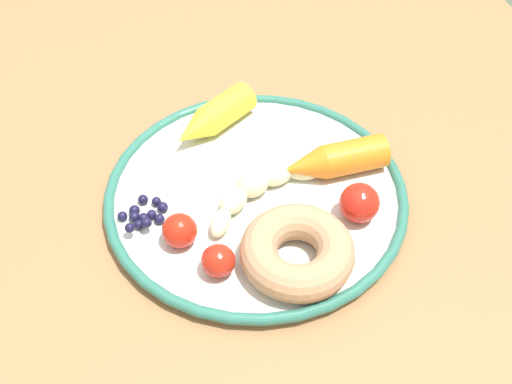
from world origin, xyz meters
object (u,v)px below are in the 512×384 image
at_px(carrot_orange, 333,160).
at_px(tomato_near, 180,231).
at_px(plate, 256,194).
at_px(tomato_mid, 359,203).
at_px(carrot_yellow, 213,118).
at_px(banana, 257,188).
at_px(donut, 297,252).
at_px(tomato_far, 218,261).
at_px(blueberry_pile, 144,214).
at_px(dining_table, 267,219).

relative_size(carrot_orange, tomato_near, 3.41).
height_order(plate, tomato_mid, tomato_mid).
relative_size(plate, carrot_yellow, 2.90).
bearing_deg(carrot_yellow, banana, -168.42).
relative_size(carrot_yellow, tomato_mid, 2.72).
bearing_deg(banana, donut, -170.73).
relative_size(banana, carrot_orange, 1.18).
bearing_deg(plate, donut, -171.38).
height_order(tomato_mid, tomato_far, tomato_mid).
distance_m(blueberry_pile, tomato_mid, 0.23).
bearing_deg(donut, dining_table, -3.65).
relative_size(blueberry_pile, tomato_mid, 1.28).
relative_size(carrot_orange, tomato_mid, 2.89).
bearing_deg(carrot_yellow, tomato_near, 157.42).
xyz_separation_m(dining_table, tomato_mid, (-0.10, -0.07, 0.12)).
bearing_deg(carrot_orange, tomato_far, 123.81).
distance_m(plate, banana, 0.02).
xyz_separation_m(banana, tomato_far, (-0.09, 0.06, 0.00)).
bearing_deg(tomato_near, tomato_far, -146.36).
bearing_deg(blueberry_pile, tomato_mid, -103.23).
bearing_deg(dining_table, donut, 176.35).
bearing_deg(donut, tomato_near, 62.98).
height_order(dining_table, donut, donut).
xyz_separation_m(carrot_yellow, tomato_near, (-0.16, 0.07, -0.00)).
relative_size(donut, tomato_mid, 2.67).
distance_m(banana, blueberry_pile, 0.12).
bearing_deg(tomato_far, plate, -33.14).
distance_m(plate, donut, 0.11).
height_order(donut, tomato_mid, tomato_mid).
bearing_deg(tomato_mid, tomato_near, 86.41).
relative_size(dining_table, banana, 8.13).
height_order(dining_table, tomato_mid, tomato_mid).
distance_m(blueberry_pile, tomato_far, 0.11).
xyz_separation_m(donut, tomato_far, (0.01, 0.08, -0.00)).
height_order(dining_table, banana, banana).
xyz_separation_m(banana, donut, (-0.10, -0.02, 0.01)).
bearing_deg(carrot_orange, donut, 145.84).
height_order(banana, tomato_mid, tomato_mid).
height_order(plate, carrot_yellow, carrot_yellow).
relative_size(carrot_yellow, tomato_near, 3.21).
xyz_separation_m(plate, donut, (-0.10, -0.02, 0.02)).
xyz_separation_m(donut, blueberry_pile, (0.09, 0.14, -0.01)).
bearing_deg(blueberry_pile, carrot_yellow, -39.40).
distance_m(dining_table, tomato_far, 0.20).
bearing_deg(dining_table, tomato_near, 127.14).
bearing_deg(tomato_near, tomato_mid, -93.59).
relative_size(banana, donut, 1.27).
xyz_separation_m(carrot_orange, tomato_mid, (-0.07, -0.00, 0.00)).
bearing_deg(tomato_mid, donut, 118.09).
bearing_deg(dining_table, blueberry_pile, 107.93).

